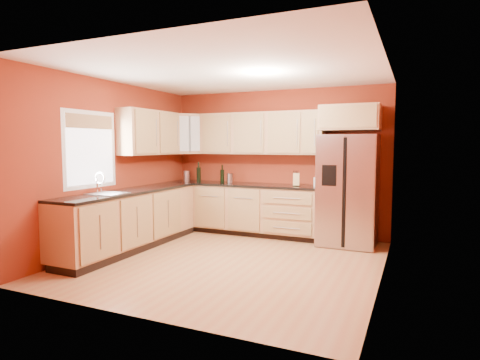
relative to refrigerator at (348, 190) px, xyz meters
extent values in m
plane|color=#AE6D43|center=(-1.35, -1.62, -0.89)|extent=(4.00, 4.00, 0.00)
plane|color=white|center=(-1.35, -1.62, 1.71)|extent=(4.00, 4.00, 0.00)
cube|color=maroon|center=(-1.35, 0.38, 0.41)|extent=(4.00, 0.04, 2.60)
cube|color=maroon|center=(-1.35, -3.62, 0.41)|extent=(4.00, 0.04, 2.60)
cube|color=maroon|center=(-3.35, -1.62, 0.41)|extent=(0.04, 4.00, 2.60)
cube|color=maroon|center=(0.65, -1.62, 0.41)|extent=(0.04, 4.00, 2.60)
cube|color=tan|center=(-1.90, 0.07, -0.45)|extent=(2.90, 0.60, 0.88)
cube|color=tan|center=(-3.05, -1.62, -0.45)|extent=(0.60, 2.80, 0.88)
cube|color=black|center=(-1.90, 0.06, 0.01)|extent=(2.90, 0.62, 0.04)
cube|color=black|center=(-3.04, -1.62, 0.01)|extent=(0.62, 2.80, 0.04)
cube|color=tan|center=(-1.60, 0.21, 0.94)|extent=(2.30, 0.33, 0.75)
cube|color=tan|center=(-3.19, -0.90, 0.94)|extent=(0.33, 1.35, 0.75)
cube|color=tan|center=(-3.02, 0.04, 0.94)|extent=(0.67, 0.67, 0.75)
cube|color=tan|center=(0.00, 0.07, 1.16)|extent=(0.92, 0.60, 0.40)
cube|color=#AAAAAF|center=(0.00, 0.00, 0.00)|extent=(0.90, 0.75, 1.78)
cube|color=white|center=(-3.33, -2.12, 0.66)|extent=(0.03, 0.90, 1.00)
cylinder|color=#AAAAAF|center=(-2.15, 0.11, 0.12)|extent=(0.14, 0.14, 0.17)
cylinder|color=#AAAAAF|center=(-3.03, 0.02, 0.13)|extent=(0.15, 0.15, 0.20)
cube|color=tan|center=(-0.88, 0.06, 0.14)|extent=(0.13, 0.12, 0.21)
cylinder|color=silver|center=(-0.55, 0.09, 0.13)|extent=(0.08, 0.08, 0.19)
camera|label=1|loc=(1.00, -6.57, 0.73)|focal=30.00mm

